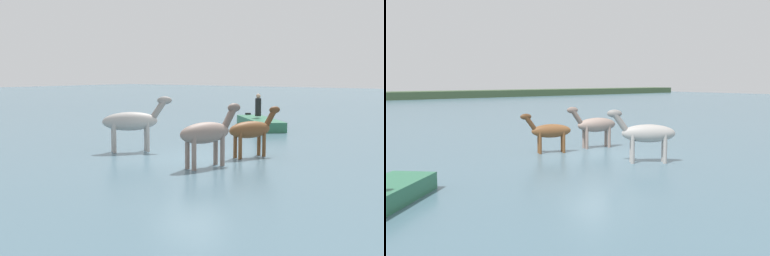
# 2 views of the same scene
# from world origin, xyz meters

# --- Properties ---
(ground_plane) EXTENTS (158.98, 158.98, 0.00)m
(ground_plane) POSITION_xyz_m (0.00, 0.00, 0.00)
(ground_plane) COLOR #476675
(horse_dark_mare) EXTENTS (2.50, 0.99, 1.93)m
(horse_dark_mare) POSITION_xyz_m (1.10, 1.32, 1.07)
(horse_dark_mare) COLOR gray
(horse_dark_mare) RESTS_ON ground_plane
(horse_mid_herd) EXTENTS (2.19, 1.12, 1.72)m
(horse_mid_herd) POSITION_xyz_m (-1.35, 1.46, 0.95)
(horse_mid_herd) COLOR brown
(horse_mid_herd) RESTS_ON ground_plane
(horse_lead) EXTENTS (2.30, 1.92, 2.03)m
(horse_lead) POSITION_xyz_m (0.25, -2.65, 1.12)
(horse_lead) COLOR #9E9993
(horse_lead) RESTS_ON ground_plane
(boat_dinghy_port) EXTENTS (4.34, 4.37, 0.74)m
(boat_dinghy_port) POSITION_xyz_m (-9.63, -2.88, 0.17)
(boat_dinghy_port) COLOR #2D6B4C
(boat_dinghy_port) RESTS_ON ground_plane
(person_helmsman_aft) EXTENTS (0.32, 0.32, 1.19)m
(person_helmsman_aft) POSITION_xyz_m (-9.84, -3.11, 1.14)
(person_helmsman_aft) COLOR black
(person_helmsman_aft) RESTS_ON boat_dinghy_port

